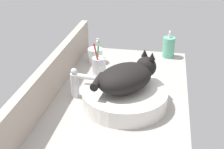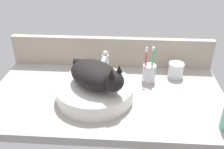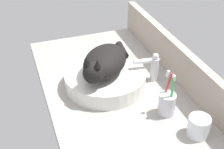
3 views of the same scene
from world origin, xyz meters
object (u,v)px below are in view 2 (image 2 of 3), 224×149
toothbrush_cup (149,72)px  water_glass (176,71)px  sink_basin (95,91)px  cat (96,75)px  faucet (105,63)px

toothbrush_cup → water_glass: toothbrush_cup is taller
sink_basin → cat: bearing=-37.0°
cat → faucet: (1.71, 21.98, -5.43)cm
toothbrush_cup → water_glass: size_ratio=2.35×
sink_basin → cat: size_ratio=1.18×
sink_basin → toothbrush_cup: toothbrush_cup is taller
toothbrush_cup → cat: bearing=-144.7°
faucet → water_glass: size_ratio=1.71×
faucet → water_glass: bearing=1.0°
faucet → toothbrush_cup: bearing=-11.3°
cat → faucet: bearing=85.5°
cat → water_glass: 46.02cm
sink_basin → toothbrush_cup: (25.73, 16.59, 1.43)cm
sink_basin → faucet: size_ratio=2.61×
cat → toothbrush_cup: bearing=35.3°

